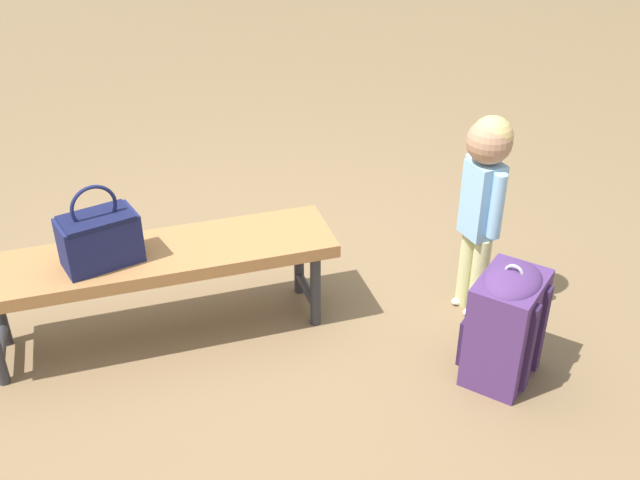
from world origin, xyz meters
TOP-DOWN VIEW (x-y plane):
  - ground_plane at (0.00, 0.00)m, footprint 40.00×40.00m
  - park_bench at (-0.47, -0.03)m, footprint 1.61×0.43m
  - handbag at (-0.69, -0.06)m, footprint 0.36×0.26m
  - child_standing at (0.99, -0.25)m, footprint 0.20×0.27m
  - backpack_large at (0.89, -0.73)m, footprint 0.41×0.41m

SIDE VIEW (x-z plane):
  - ground_plane at x=0.00m, z-range 0.00..0.00m
  - backpack_large at x=0.89m, z-range 0.00..0.56m
  - park_bench at x=-0.47m, z-range 0.17..0.62m
  - handbag at x=-0.69m, z-range 0.39..0.76m
  - child_standing at x=0.99m, z-range 0.17..1.17m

